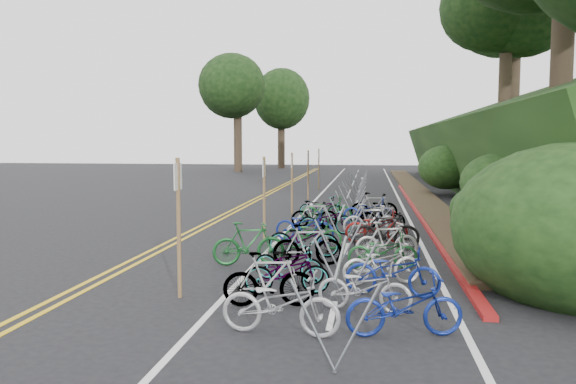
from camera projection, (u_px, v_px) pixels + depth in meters
name	position (u px, v px, depth m)	size (l,w,h in m)	color
ground	(193.00, 280.00, 11.96)	(120.00, 120.00, 0.00)	black
road_markings	(289.00, 217.00, 21.82)	(7.47, 80.00, 0.01)	gold
red_curb	(418.00, 212.00, 22.96)	(0.25, 28.00, 0.10)	maroon
embankment	(553.00, 149.00, 28.63)	(14.30, 48.14, 9.11)	black
bike_rack_front	(341.00, 275.00, 8.56)	(1.17, 3.27, 1.24)	slate
bike_racks_rest	(353.00, 190.00, 24.26)	(1.14, 23.00, 1.17)	slate
signpost_near	(179.00, 219.00, 10.49)	(0.08, 0.40, 2.65)	brown
signposts_rest	(301.00, 175.00, 25.54)	(0.08, 18.40, 2.50)	brown
bike_front	(249.00, 243.00, 13.39)	(1.73, 0.49, 1.04)	#144C1E
bike_valet	(343.00, 235.00, 14.80)	(3.42, 14.67, 1.10)	#9E9EA3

